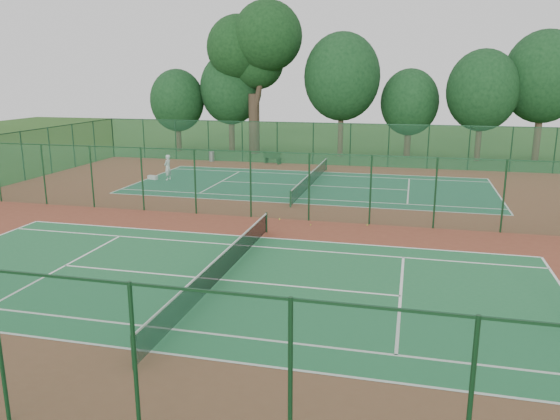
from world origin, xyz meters
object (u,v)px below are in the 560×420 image
object	(u,v)px
trash_bin	(212,156)
big_tree	(255,47)
player_far	(168,167)
bench	(272,158)
kit_bag	(153,178)

from	to	relation	value
trash_bin	big_tree	world-z (taller)	big_tree
player_far	bench	world-z (taller)	player_far
bench	player_far	bearing A→B (deg)	-101.47
player_far	big_tree	bearing A→B (deg)	-179.23
player_far	big_tree	size ratio (longest dim) A/B	0.13
player_far	kit_bag	distance (m)	1.38
player_far	bench	xyz separation A→B (m)	(5.36, 8.88, -0.39)
trash_bin	kit_bag	size ratio (longest dim) A/B	1.13
bench	big_tree	size ratio (longest dim) A/B	0.12
bench	kit_bag	world-z (taller)	bench
big_tree	trash_bin	bearing A→B (deg)	-110.46
trash_bin	bench	xyz separation A→B (m)	(5.45, -0.07, 0.09)
trash_bin	kit_bag	xyz separation A→B (m)	(-1.06, -9.06, -0.28)
player_far	kit_bag	world-z (taller)	player_far
trash_bin	big_tree	size ratio (longest dim) A/B	0.06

